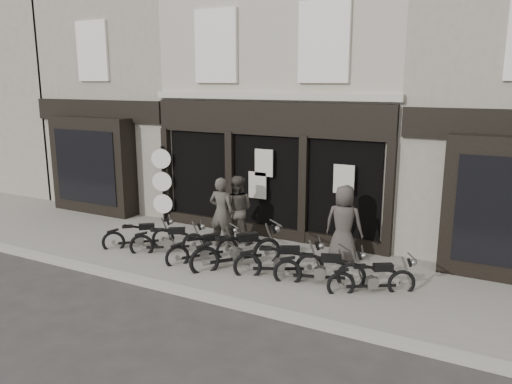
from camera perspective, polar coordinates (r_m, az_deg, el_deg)
The scene contains 17 objects.
ground_plane at distance 12.00m, azimuth -5.38°, elevation -9.22°, with size 90.00×90.00×0.00m, color #2D2B28.
pavement at distance 12.69m, azimuth -3.12°, elevation -7.67°, with size 30.00×4.20×0.12m, color slate.
kerb at distance 11.04m, azimuth -9.04°, elevation -10.95°, with size 30.00×0.25×0.13m, color gray.
central_building at distance 16.43m, azimuth 6.10°, elevation 11.20°, with size 7.30×6.22×8.34m.
neighbour_left at distance 19.70m, azimuth -11.65°, elevation 11.10°, with size 5.60×6.73×8.34m.
filler_left at distance 25.75m, azimuth -25.82°, elevation 10.53°, with size 11.00×6.00×8.20m, color gray.
motorcycle_0 at distance 13.68m, azimuth -13.18°, elevation -5.17°, with size 1.55×1.42×0.90m.
motorcycle_1 at distance 13.09m, azimuth -9.93°, elevation -5.76°, with size 1.73×1.28×0.94m.
motorcycle_2 at distance 12.41m, azimuth -6.00°, elevation -6.70°, with size 1.29×1.66×0.91m.
motorcycle_3 at distance 11.93m, azimuth -2.12°, elevation -7.06°, with size 1.66×1.96×1.11m.
motorcycle_4 at distance 11.42m, azimuth 2.73°, elevation -8.23°, with size 1.90×1.19×0.99m.
motorcycle_5 at distance 11.06m, azimuth 7.37°, elevation -9.07°, with size 1.94×0.94×0.97m.
motorcycle_6 at distance 10.83m, azimuth 13.18°, elevation -9.94°, with size 1.68×1.21×0.90m.
man_left at distance 13.20m, azimuth -3.96°, elevation -2.34°, with size 0.68×0.45×1.88m, color #403B34.
man_centre at distance 13.46m, azimuth -2.22°, elevation -2.04°, with size 0.91×0.71×1.87m, color #474139.
man_right at distance 12.30m, azimuth 10.01°, elevation -3.57°, with size 0.93×0.60×1.90m, color #3E3834.
advert_sign_post at distance 15.73m, azimuth -10.60°, elevation 0.50°, with size 0.58×0.39×2.51m.
Camera 1 is at (6.25, -9.24, 4.43)m, focal length 35.00 mm.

